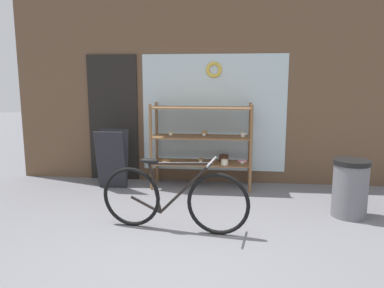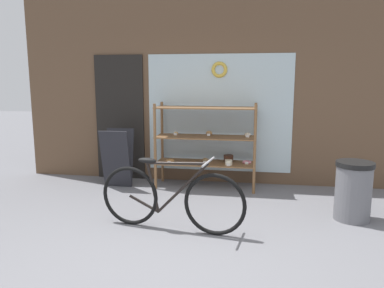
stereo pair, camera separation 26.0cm
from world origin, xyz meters
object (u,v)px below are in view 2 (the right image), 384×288
(display_case, at_px, (207,140))
(bicycle, at_px, (170,198))
(trash_bin, at_px, (353,189))
(sandwich_board, at_px, (117,158))

(display_case, height_order, bicycle, display_case)
(trash_bin, bearing_deg, bicycle, -162.48)
(trash_bin, bearing_deg, display_case, 150.22)
(sandwich_board, bearing_deg, trash_bin, -15.49)
(display_case, height_order, trash_bin, display_case)
(display_case, relative_size, sandwich_board, 1.71)
(bicycle, distance_m, trash_bin, 2.23)
(bicycle, distance_m, sandwich_board, 1.99)
(display_case, xyz_separation_m, trash_bin, (1.93, -1.10, -0.37))
(sandwich_board, height_order, trash_bin, sandwich_board)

